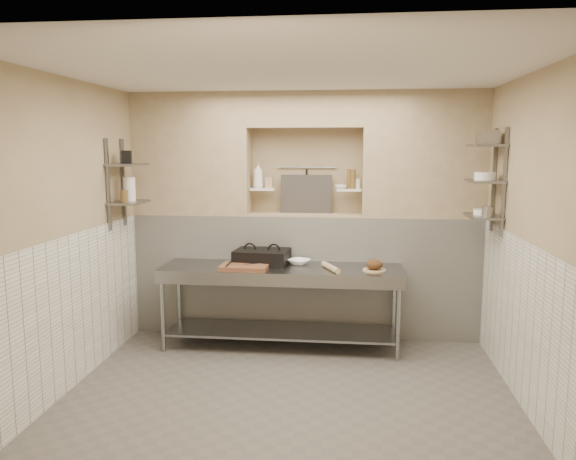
# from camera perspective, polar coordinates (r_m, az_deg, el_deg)

# --- Properties ---
(floor) EXTENTS (4.00, 3.90, 0.10)m
(floor) POSITION_cam_1_polar(r_m,az_deg,el_deg) (5.23, 0.10, -16.85)
(floor) COLOR #5E5953
(floor) RESTS_ON ground
(ceiling) EXTENTS (4.00, 3.90, 0.10)m
(ceiling) POSITION_cam_1_polar(r_m,az_deg,el_deg) (4.78, 0.11, 16.43)
(ceiling) COLOR silver
(ceiling) RESTS_ON ground
(wall_left) EXTENTS (0.10, 3.90, 2.80)m
(wall_left) POSITION_cam_1_polar(r_m,az_deg,el_deg) (5.42, -22.00, -0.52)
(wall_left) COLOR tan
(wall_left) RESTS_ON ground
(wall_right) EXTENTS (0.10, 3.90, 2.80)m
(wall_right) POSITION_cam_1_polar(r_m,az_deg,el_deg) (5.01, 24.11, -1.32)
(wall_right) COLOR tan
(wall_right) RESTS_ON ground
(wall_back) EXTENTS (4.00, 0.10, 2.80)m
(wall_back) POSITION_cam_1_polar(r_m,az_deg,el_deg) (6.77, 1.95, 1.75)
(wall_back) COLOR tan
(wall_back) RESTS_ON ground
(wall_front) EXTENTS (4.00, 0.10, 2.80)m
(wall_front) POSITION_cam_1_polar(r_m,az_deg,el_deg) (2.86, -4.30, -7.47)
(wall_front) COLOR tan
(wall_front) RESTS_ON ground
(backwall_lower) EXTENTS (4.00, 0.40, 1.40)m
(backwall_lower) POSITION_cam_1_polar(r_m,az_deg,el_deg) (6.64, 1.75, -4.50)
(backwall_lower) COLOR white
(backwall_lower) RESTS_ON floor
(alcove_sill) EXTENTS (1.30, 0.40, 0.02)m
(alcove_sill) POSITION_cam_1_polar(r_m,az_deg,el_deg) (6.52, 1.78, 1.59)
(alcove_sill) COLOR tan
(alcove_sill) RESTS_ON backwall_lower
(backwall_pillar_left) EXTENTS (1.35, 0.40, 1.40)m
(backwall_pillar_left) POSITION_cam_1_polar(r_m,az_deg,el_deg) (6.71, -9.64, 7.57)
(backwall_pillar_left) COLOR tan
(backwall_pillar_left) RESTS_ON backwall_lower
(backwall_pillar_right) EXTENTS (1.35, 0.40, 1.40)m
(backwall_pillar_right) POSITION_cam_1_polar(r_m,az_deg,el_deg) (6.51, 13.62, 7.44)
(backwall_pillar_right) COLOR tan
(backwall_pillar_right) RESTS_ON backwall_lower
(backwall_header) EXTENTS (1.30, 0.40, 0.40)m
(backwall_header) POSITION_cam_1_polar(r_m,az_deg,el_deg) (6.49, 1.83, 12.08)
(backwall_header) COLOR tan
(backwall_header) RESTS_ON backwall_lower
(wainscot_left) EXTENTS (0.02, 3.90, 1.40)m
(wainscot_left) POSITION_cam_1_polar(r_m,az_deg,el_deg) (5.53, -21.05, -7.72)
(wainscot_left) COLOR white
(wainscot_left) RESTS_ON floor
(wainscot_right) EXTENTS (0.02, 3.90, 1.40)m
(wainscot_right) POSITION_cam_1_polar(r_m,az_deg,el_deg) (5.15, 22.99, -9.02)
(wainscot_right) COLOR white
(wainscot_right) RESTS_ON floor
(alcove_shelf_left) EXTENTS (0.28, 0.16, 0.02)m
(alcove_shelf_left) POSITION_cam_1_polar(r_m,az_deg,el_deg) (6.55, -2.58, 4.16)
(alcove_shelf_left) COLOR white
(alcove_shelf_left) RESTS_ON backwall_lower
(alcove_shelf_right) EXTENTS (0.28, 0.16, 0.02)m
(alcove_shelf_right) POSITION_cam_1_polar(r_m,az_deg,el_deg) (6.47, 6.22, 4.07)
(alcove_shelf_right) COLOR white
(alcove_shelf_right) RESTS_ON backwall_lower
(utensil_rail) EXTENTS (0.70, 0.02, 0.02)m
(utensil_rail) POSITION_cam_1_polar(r_m,az_deg,el_deg) (6.65, 1.92, 6.39)
(utensil_rail) COLOR gray
(utensil_rail) RESTS_ON wall_back
(hanging_steel) EXTENTS (0.02, 0.02, 0.30)m
(hanging_steel) POSITION_cam_1_polar(r_m,az_deg,el_deg) (6.64, 1.90, 4.91)
(hanging_steel) COLOR black
(hanging_steel) RESTS_ON utensil_rail
(splash_panel) EXTENTS (0.60, 0.08, 0.45)m
(splash_panel) POSITION_cam_1_polar(r_m,az_deg,el_deg) (6.60, 1.86, 3.67)
(splash_panel) COLOR #383330
(splash_panel) RESTS_ON alcove_sill
(shelf_rail_left_a) EXTENTS (0.03, 0.03, 0.95)m
(shelf_rail_left_a) POSITION_cam_1_polar(r_m,az_deg,el_deg) (6.47, -16.36, 4.67)
(shelf_rail_left_a) COLOR slate
(shelf_rail_left_a) RESTS_ON wall_left
(shelf_rail_left_b) EXTENTS (0.03, 0.03, 0.95)m
(shelf_rail_left_b) POSITION_cam_1_polar(r_m,az_deg,el_deg) (6.10, -17.81, 4.40)
(shelf_rail_left_b) COLOR slate
(shelf_rail_left_b) RESTS_ON wall_left
(wall_shelf_left_lower) EXTENTS (0.30, 0.50, 0.02)m
(wall_shelf_left_lower) POSITION_cam_1_polar(r_m,az_deg,el_deg) (6.25, -15.85, 2.73)
(wall_shelf_left_lower) COLOR slate
(wall_shelf_left_lower) RESTS_ON wall_left
(wall_shelf_left_upper) EXTENTS (0.30, 0.50, 0.03)m
(wall_shelf_left_upper) POSITION_cam_1_polar(r_m,az_deg,el_deg) (6.22, -16.00, 6.39)
(wall_shelf_left_upper) COLOR slate
(wall_shelf_left_upper) RESTS_ON wall_left
(shelf_rail_right_a) EXTENTS (0.03, 0.03, 1.05)m
(shelf_rail_right_a) POSITION_cam_1_polar(r_m,az_deg,el_deg) (6.14, 20.17, 4.78)
(shelf_rail_right_a) COLOR slate
(shelf_rail_right_a) RESTS_ON wall_right
(shelf_rail_right_b) EXTENTS (0.03, 0.03, 1.05)m
(shelf_rail_right_b) POSITION_cam_1_polar(r_m,az_deg,el_deg) (5.75, 21.11, 4.52)
(shelf_rail_right_b) COLOR slate
(shelf_rail_right_b) RESTS_ON wall_right
(wall_shelf_right_lower) EXTENTS (0.30, 0.50, 0.02)m
(wall_shelf_right_lower) POSITION_cam_1_polar(r_m,az_deg,el_deg) (5.95, 19.19, 1.34)
(wall_shelf_right_lower) COLOR slate
(wall_shelf_right_lower) RESTS_ON wall_right
(wall_shelf_right_mid) EXTENTS (0.30, 0.50, 0.02)m
(wall_shelf_right_mid) POSITION_cam_1_polar(r_m,az_deg,el_deg) (5.92, 19.35, 4.70)
(wall_shelf_right_mid) COLOR slate
(wall_shelf_right_mid) RESTS_ON wall_right
(wall_shelf_right_upper) EXTENTS (0.30, 0.50, 0.03)m
(wall_shelf_right_upper) POSITION_cam_1_polar(r_m,az_deg,el_deg) (5.91, 19.52, 8.09)
(wall_shelf_right_upper) COLOR slate
(wall_shelf_right_upper) RESTS_ON wall_right
(prep_table) EXTENTS (2.60, 0.70, 0.90)m
(prep_table) POSITION_cam_1_polar(r_m,az_deg,el_deg) (6.13, -0.72, -6.15)
(prep_table) COLOR gray
(prep_table) RESTS_ON floor
(panini_press) EXTENTS (0.62, 0.47, 0.16)m
(panini_press) POSITION_cam_1_polar(r_m,az_deg,el_deg) (6.24, -2.66, -2.73)
(panini_press) COLOR black
(panini_press) RESTS_ON prep_table
(cutting_board) EXTENTS (0.51, 0.37, 0.05)m
(cutting_board) POSITION_cam_1_polar(r_m,az_deg,el_deg) (6.00, -4.43, -3.75)
(cutting_board) COLOR brown
(cutting_board) RESTS_ON prep_table
(knife_blade) EXTENTS (0.23, 0.13, 0.01)m
(knife_blade) POSITION_cam_1_polar(r_m,az_deg,el_deg) (6.03, -3.29, -3.43)
(knife_blade) COLOR gray
(knife_blade) RESTS_ON cutting_board
(tongs) EXTENTS (0.03, 0.24, 0.02)m
(tongs) POSITION_cam_1_polar(r_m,az_deg,el_deg) (5.98, -6.11, -3.49)
(tongs) COLOR gray
(tongs) RESTS_ON cutting_board
(mixing_bowl) EXTENTS (0.31, 0.31, 0.06)m
(mixing_bowl) POSITION_cam_1_polar(r_m,az_deg,el_deg) (6.21, 1.15, -3.25)
(mixing_bowl) COLOR white
(mixing_bowl) RESTS_ON prep_table
(rolling_pin) EXTENTS (0.22, 0.38, 0.06)m
(rolling_pin) POSITION_cam_1_polar(r_m,az_deg,el_deg) (5.94, 4.35, -3.80)
(rolling_pin) COLOR #C9B285
(rolling_pin) RESTS_ON prep_table
(bread_board) EXTENTS (0.24, 0.24, 0.01)m
(bread_board) POSITION_cam_1_polar(r_m,az_deg,el_deg) (5.97, 8.74, -4.04)
(bread_board) COLOR #C9B285
(bread_board) RESTS_ON prep_table
(bread_loaf) EXTENTS (0.18, 0.18, 0.11)m
(bread_loaf) POSITION_cam_1_polar(r_m,az_deg,el_deg) (5.96, 8.76, -3.47)
(bread_loaf) COLOR #4C2D19
(bread_loaf) RESTS_ON bread_board
(bottle_soap) EXTENTS (0.13, 0.13, 0.30)m
(bottle_soap) POSITION_cam_1_polar(r_m,az_deg,el_deg) (6.55, -3.05, 5.59)
(bottle_soap) COLOR white
(bottle_soap) RESTS_ON alcove_shelf_left
(jar_alcove) EXTENTS (0.08, 0.08, 0.13)m
(jar_alcove) POSITION_cam_1_polar(r_m,az_deg,el_deg) (6.56, -1.91, 4.83)
(jar_alcove) COLOR tan
(jar_alcove) RESTS_ON alcove_shelf_left
(bowl_alcove) EXTENTS (0.18, 0.18, 0.04)m
(bowl_alcove) POSITION_cam_1_polar(r_m,az_deg,el_deg) (6.46, 5.37, 4.38)
(bowl_alcove) COLOR white
(bowl_alcove) RESTS_ON alcove_shelf_right
(condiment_a) EXTENTS (0.06, 0.06, 0.22)m
(condiment_a) POSITION_cam_1_polar(r_m,az_deg,el_deg) (6.46, 6.63, 5.16)
(condiment_a) COLOR brown
(condiment_a) RESTS_ON alcove_shelf_right
(condiment_b) EXTENTS (0.06, 0.06, 0.22)m
(condiment_b) POSITION_cam_1_polar(r_m,az_deg,el_deg) (6.49, 6.26, 5.18)
(condiment_b) COLOR brown
(condiment_b) RESTS_ON alcove_shelf_right
(condiment_c) EXTENTS (0.07, 0.07, 0.11)m
(condiment_c) POSITION_cam_1_polar(r_m,az_deg,el_deg) (6.50, 7.08, 4.69)
(condiment_c) COLOR white
(condiment_c) RESTS_ON alcove_shelf_right
(jug_left) EXTENTS (0.13, 0.13, 0.25)m
(jug_left) POSITION_cam_1_polar(r_m,az_deg,el_deg) (6.26, -15.81, 4.02)
(jug_left) COLOR white
(jug_left) RESTS_ON wall_shelf_left_lower
(jar_left) EXTENTS (0.08, 0.08, 0.13)m
(jar_left) POSITION_cam_1_polar(r_m,az_deg,el_deg) (6.13, -16.31, 3.31)
(jar_left) COLOR brown
(jar_left) RESTS_ON wall_shelf_left_lower
(box_left_upper) EXTENTS (0.12, 0.12, 0.14)m
(box_left_upper) POSITION_cam_1_polar(r_m,az_deg,el_deg) (6.21, -16.06, 7.14)
(box_left_upper) COLOR black
(box_left_upper) RESTS_ON wall_shelf_left_upper
(bowl_right) EXTENTS (0.18, 0.18, 0.05)m
(bowl_right) POSITION_cam_1_polar(r_m,az_deg,el_deg) (5.96, 19.17, 1.74)
(bowl_right) COLOR white
(bowl_right) RESTS_ON wall_shelf_right_lower
(canister_right) EXTENTS (0.11, 0.11, 0.11)m
(canister_right) POSITION_cam_1_polar(r_m,az_deg,el_deg) (5.77, 19.59, 1.77)
(canister_right) COLOR gray
(canister_right) RESTS_ON wall_shelf_right_lower
(bowl_right_mid) EXTENTS (0.21, 0.21, 0.08)m
(bowl_right_mid) POSITION_cam_1_polar(r_m,az_deg,el_deg) (5.91, 19.38, 5.19)
(bowl_right_mid) COLOR white
(bowl_right_mid) RESTS_ON wall_shelf_right_mid
(basket_right) EXTENTS (0.19, 0.22, 0.13)m
(basket_right) POSITION_cam_1_polar(r_m,az_deg,el_deg) (5.89, 19.60, 8.87)
(basket_right) COLOR gray
(basket_right) RESTS_ON wall_shelf_right_upper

